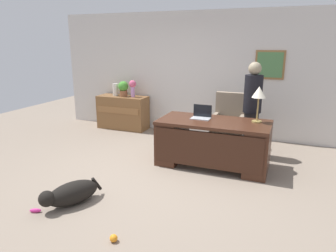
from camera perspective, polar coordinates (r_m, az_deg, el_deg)
name	(u,v)px	position (r m, az deg, el deg)	size (l,w,h in m)	color
ground_plane	(154,175)	(4.96, -2.53, -9.12)	(12.00, 12.00, 0.00)	gray
back_wall	(202,74)	(7.00, 6.33, 9.51)	(7.00, 0.16, 2.70)	silver
desk	(213,142)	(5.23, 8.27, -2.92)	(1.83, 0.88, 0.78)	#422316
credenza	(123,112)	(7.55, -8.33, 2.52)	(1.21, 0.50, 0.79)	brown
armchair	(229,124)	(6.18, 11.14, 0.38)	(0.60, 0.59, 1.09)	gray
person_standing	(252,109)	(5.75, 15.27, 3.13)	(0.32, 0.32, 1.72)	#262323
dog_lying	(70,194)	(4.27, -17.60, -11.83)	(0.57, 0.79, 0.30)	black
laptop	(201,115)	(5.30, 6.22, 2.04)	(0.32, 0.22, 0.22)	#B2B5BA
desk_lamp	(259,94)	(5.13, 16.46, 5.64)	(0.22, 0.22, 0.59)	#9E8447
vase_with_flowers	(133,86)	(7.30, -6.56, 7.31)	(0.17, 0.17, 0.39)	#B987CA
vase_empty	(115,90)	(7.54, -9.69, 6.64)	(0.13, 0.13, 0.29)	silver
potted_plant	(123,88)	(7.43, -8.27, 6.97)	(0.24, 0.24, 0.36)	brown
dog_toy_ball	(114,238)	(3.52, -10.03, -19.77)	(0.08, 0.08, 0.08)	orange
dog_toy_bone	(35,210)	(4.30, -23.32, -14.16)	(0.14, 0.05, 0.05)	#D8338C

